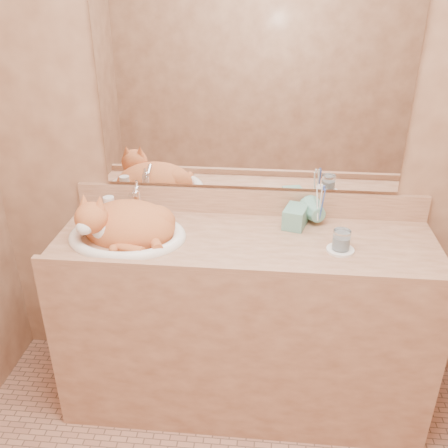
# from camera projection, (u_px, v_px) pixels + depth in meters

# --- Properties ---
(wall_back) EXTENTS (2.40, 0.02, 2.50)m
(wall_back) POSITION_uv_depth(u_px,v_px,m) (251.00, 129.00, 2.14)
(wall_back) COLOR brown
(wall_back) RESTS_ON ground
(vanity_counter) EXTENTS (1.60, 0.55, 0.85)m
(vanity_counter) POSITION_uv_depth(u_px,v_px,m) (243.00, 322.00, 2.27)
(vanity_counter) COLOR brown
(vanity_counter) RESTS_ON floor
(mirror) EXTENTS (1.30, 0.02, 0.80)m
(mirror) POSITION_uv_depth(u_px,v_px,m) (252.00, 96.00, 2.07)
(mirror) COLOR white
(mirror) RESTS_ON wall_back
(sink_basin) EXTENTS (0.53, 0.47, 0.15)m
(sink_basin) POSITION_uv_depth(u_px,v_px,m) (126.00, 221.00, 2.07)
(sink_basin) COLOR white
(sink_basin) RESTS_ON vanity_counter
(faucet) EXTENTS (0.08, 0.13, 0.17)m
(faucet) POSITION_uv_depth(u_px,v_px,m) (137.00, 201.00, 2.23)
(faucet) COLOR white
(faucet) RESTS_ON vanity_counter
(cat) EXTENTS (0.43, 0.36, 0.22)m
(cat) POSITION_uv_depth(u_px,v_px,m) (124.00, 223.00, 2.09)
(cat) COLOR #B35429
(cat) RESTS_ON sink_basin
(soap_dispenser) EXTENTS (0.11, 0.11, 0.20)m
(soap_dispenser) POSITION_uv_depth(u_px,v_px,m) (292.00, 212.00, 2.10)
(soap_dispenser) COLOR #65A28E
(soap_dispenser) RESTS_ON vanity_counter
(toothbrush_cup) EXTENTS (0.15, 0.15, 0.10)m
(toothbrush_cup) POSITION_uv_depth(u_px,v_px,m) (319.00, 217.00, 2.16)
(toothbrush_cup) COLOR #65A28E
(toothbrush_cup) RESTS_ON vanity_counter
(toothbrushes) EXTENTS (0.03, 0.03, 0.20)m
(toothbrushes) POSITION_uv_depth(u_px,v_px,m) (320.00, 202.00, 2.13)
(toothbrushes) COLOR white
(toothbrushes) RESTS_ON toothbrush_cup
(saucer) EXTENTS (0.11, 0.11, 0.01)m
(saucer) POSITION_uv_depth(u_px,v_px,m) (340.00, 250.00, 2.00)
(saucer) COLOR white
(saucer) RESTS_ON vanity_counter
(water_glass) EXTENTS (0.07, 0.07, 0.08)m
(water_glass) POSITION_uv_depth(u_px,v_px,m) (341.00, 240.00, 1.98)
(water_glass) COLOR white
(water_glass) RESTS_ON saucer
(lotion_bottle) EXTENTS (0.05, 0.05, 0.12)m
(lotion_bottle) POSITION_uv_depth(u_px,v_px,m) (110.00, 209.00, 2.22)
(lotion_bottle) COLOR white
(lotion_bottle) RESTS_ON vanity_counter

